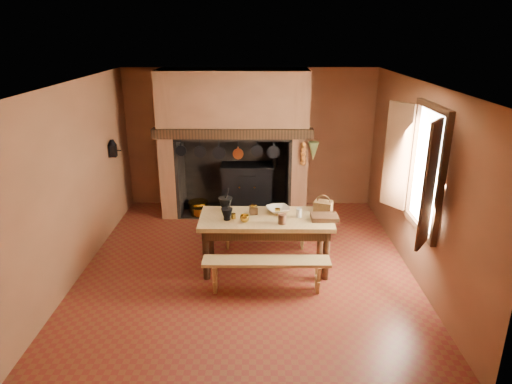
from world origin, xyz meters
TOP-DOWN VIEW (x-y plane):
  - floor at (0.00, 0.00)m, footprint 5.50×5.50m
  - ceiling at (0.00, 0.00)m, footprint 5.50×5.50m
  - back_wall at (0.00, 2.75)m, footprint 5.00×0.02m
  - wall_left at (-2.50, 0.00)m, footprint 0.02×5.50m
  - wall_right at (2.50, 0.00)m, footprint 0.02×5.50m
  - wall_front at (0.00, -2.75)m, footprint 5.00×0.02m
  - chimney_breast at (-0.30, 2.31)m, footprint 2.95×0.96m
  - iron_range at (-0.04, 2.45)m, footprint 1.12×0.55m
  - hearth_pans at (-1.05, 2.22)m, footprint 0.51×0.62m
  - hanging_pans at (-0.34, 1.81)m, footprint 1.92×0.29m
  - onion_string at (1.00, 1.79)m, footprint 0.12×0.10m
  - herb_bunch at (1.18, 1.79)m, footprint 0.20×0.20m
  - window at (2.35, -0.40)m, footprint 0.39×1.75m
  - wall_coffee_mill at (-2.42, 1.55)m, footprint 0.23×0.16m
  - work_table at (0.29, -0.06)m, footprint 1.97×0.87m
  - bench_front at (0.29, -0.73)m, footprint 1.76×0.31m
  - bench_back at (0.29, 0.63)m, footprint 1.54×0.27m
  - mortar_large at (-0.33, 0.17)m, footprint 0.22×0.22m
  - mortar_small at (-0.28, -0.17)m, footprint 0.17×0.17m
  - coffee_grinder at (0.10, 0.06)m, footprint 0.17×0.13m
  - brass_mug_a at (-0.19, -0.12)m, footprint 0.08×0.08m
  - brass_mug_b at (0.46, 0.03)m, footprint 0.11×0.11m
  - mixing_bowl at (0.48, 0.12)m, footprint 0.44×0.44m
  - stoneware_crock at (0.52, -0.31)m, footprint 0.14×0.14m
  - glass_jar at (0.78, -0.07)m, footprint 0.08×0.08m
  - wicker_basket at (1.17, 0.19)m, footprint 0.32×0.28m
  - wooden_tray at (1.15, -0.14)m, footprint 0.39×0.28m
  - brass_cup at (-0.02, -0.24)m, footprint 0.17×0.17m

SIDE VIEW (x-z plane):
  - floor at x=0.00m, z-range 0.00..0.00m
  - hearth_pans at x=-1.05m, z-range -0.01..0.19m
  - bench_back at x=0.29m, z-range 0.11..0.54m
  - bench_front at x=0.29m, z-range 0.12..0.62m
  - iron_range at x=-0.04m, z-range -0.32..1.28m
  - work_table at x=0.29m, z-range 0.29..1.15m
  - wooden_tray at x=1.15m, z-range 0.85..0.92m
  - brass_mug_a at x=-0.19m, z-range 0.85..0.93m
  - mixing_bowl at x=0.48m, z-range 0.85..0.94m
  - brass_mug_b at x=0.46m, z-range 0.85..0.95m
  - brass_cup at x=-0.02m, z-range 0.85..0.96m
  - coffee_grinder at x=0.10m, z-range 0.83..1.01m
  - glass_jar at x=0.78m, z-range 0.85..0.99m
  - stoneware_crock at x=0.52m, z-range 0.85..1.00m
  - wicker_basket at x=1.17m, z-range 0.81..1.07m
  - mortar_small at x=-0.28m, z-range 0.80..1.10m
  - mortar_large at x=-0.33m, z-range 0.79..1.16m
  - onion_string at x=1.00m, z-range 1.10..1.56m
  - hanging_pans at x=-0.34m, z-range 1.23..1.50m
  - herb_bunch at x=1.18m, z-range 1.21..1.56m
  - back_wall at x=0.00m, z-range 0.00..2.80m
  - wall_left at x=-2.50m, z-range 0.00..2.80m
  - wall_right at x=2.50m, z-range 0.00..2.80m
  - wall_front at x=0.00m, z-range 0.00..2.80m
  - wall_coffee_mill at x=-2.42m, z-range 1.36..1.67m
  - window at x=2.35m, z-range 0.82..2.58m
  - chimney_breast at x=-0.30m, z-range 0.41..3.21m
  - ceiling at x=0.00m, z-range 2.80..2.80m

